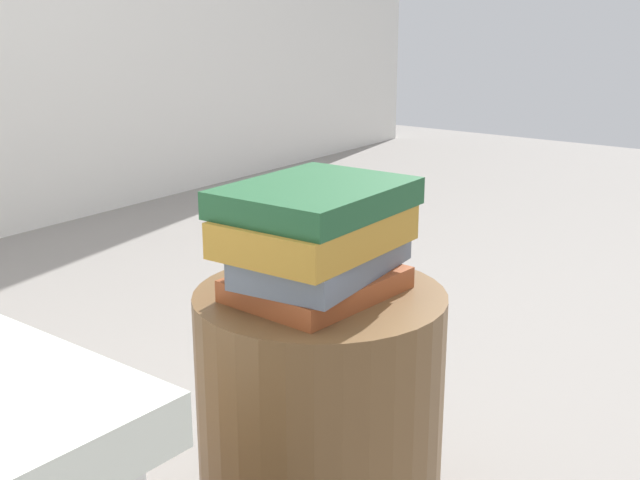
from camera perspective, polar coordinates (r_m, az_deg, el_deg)
The scene contains 5 objects.
side_table at distance 1.26m, azimuth 0.00°, elevation -12.80°, with size 0.37×0.37×0.42m, color brown.
book_rust at distance 1.16m, azimuth -0.07°, elevation -3.12°, with size 0.23×0.18×0.03m, color #994723.
book_slate at distance 1.15m, azimuth 0.24°, elevation -1.42°, with size 0.26×0.15×0.04m, color slate.
book_ochre at distance 1.14m, azimuth -0.37°, elevation 0.64°, with size 0.26×0.19×0.05m, color #B7842D.
book_forest at distance 1.14m, azimuth -0.30°, elevation 2.97°, with size 0.26×0.20×0.04m, color #1E512D.
Camera 1 is at (-0.89, -0.65, 0.83)m, focal length 45.91 mm.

